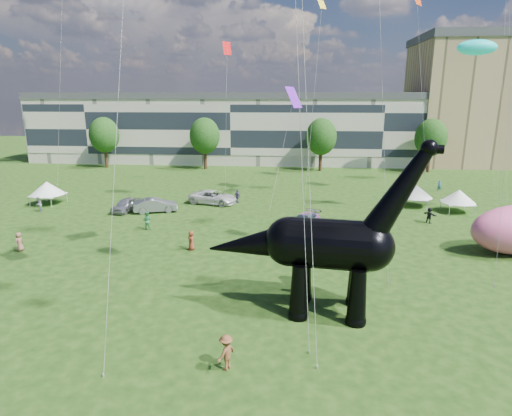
{
  "coord_description": "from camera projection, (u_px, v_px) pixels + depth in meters",
  "views": [
    {
      "loc": [
        3.32,
        -20.56,
        12.57
      ],
      "look_at": [
        0.83,
        8.0,
        5.0
      ],
      "focal_mm": 30.0,
      "sensor_mm": 36.0,
      "label": 1
    }
  ],
  "objects": [
    {
      "name": "gazebo_left",
      "position": [
        47.0,
        188.0,
        50.52
      ],
      "size": [
        4.38,
        4.38,
        2.74
      ],
      "rotation": [
        0.0,
        0.0,
        -0.12
      ],
      "color": "white",
      "rests_on": "ground"
    },
    {
      "name": "car_silver",
      "position": [
        126.0,
        205.0,
        47.73
      ],
      "size": [
        2.53,
        4.6,
        1.48
      ],
      "primitive_type": "imported",
      "rotation": [
        0.0,
        0.0,
        -0.19
      ],
      "color": "#B8B7BC",
      "rests_on": "ground"
    },
    {
      "name": "car_dark",
      "position": [
        304.0,
        220.0,
        41.99
      ],
      "size": [
        3.75,
        4.95,
        1.33
      ],
      "primitive_type": "imported",
      "rotation": [
        0.0,
        0.0,
        -0.47
      ],
      "color": "#595960",
      "rests_on": "ground"
    },
    {
      "name": "tree_far_right",
      "position": [
        431.0,
        135.0,
        70.55
      ],
      "size": [
        5.2,
        5.2,
        9.44
      ],
      "color": "#382314",
      "rests_on": "ground"
    },
    {
      "name": "dinosaur_sculpture",
      "position": [
        320.0,
        246.0,
        24.85
      ],
      "size": [
        13.22,
        4.05,
        10.76
      ],
      "rotation": [
        0.0,
        0.0,
        -0.12
      ],
      "color": "black",
      "rests_on": "ground"
    },
    {
      "name": "tree_mid_right",
      "position": [
        321.0,
        134.0,
        72.06
      ],
      "size": [
        5.2,
        5.2,
        9.44
      ],
      "color": "#382314",
      "rests_on": "ground"
    },
    {
      "name": "apartment_block",
      "position": [
        491.0,
        104.0,
        79.74
      ],
      "size": [
        28.0,
        18.0,
        22.0
      ],
      "primitive_type": "cube",
      "color": "tan",
      "rests_on": "ground"
    },
    {
      "name": "ground",
      "position": [
        228.0,
        334.0,
        23.29
      ],
      "size": [
        220.0,
        220.0,
        0.0
      ],
      "primitive_type": "plane",
      "color": "#16330C",
      "rests_on": "ground"
    },
    {
      "name": "car_white",
      "position": [
        213.0,
        197.0,
        50.99
      ],
      "size": [
        6.16,
        3.89,
        1.58
      ],
      "primitive_type": "imported",
      "rotation": [
        0.0,
        0.0,
        1.33
      ],
      "color": "silver",
      "rests_on": "ground"
    },
    {
      "name": "gazebo_near",
      "position": [
        417.0,
        192.0,
        49.55
      ],
      "size": [
        4.61,
        4.61,
        2.52
      ],
      "rotation": [
        0.0,
        0.0,
        -0.34
      ],
      "color": "silver",
      "rests_on": "ground"
    },
    {
      "name": "gazebo_far",
      "position": [
        459.0,
        196.0,
        47.14
      ],
      "size": [
        3.71,
        3.71,
        2.53
      ],
      "rotation": [
        0.0,
        0.0,
        0.02
      ],
      "color": "white",
      "rests_on": "ground"
    },
    {
      "name": "tree_mid_left",
      "position": [
        205.0,
        133.0,
        73.74
      ],
      "size": [
        5.2,
        5.2,
        9.44
      ],
      "color": "#382314",
      "rests_on": "ground"
    },
    {
      "name": "car_grey",
      "position": [
        156.0,
        205.0,
        47.33
      ],
      "size": [
        5.05,
        3.11,
        1.57
      ],
      "primitive_type": "imported",
      "rotation": [
        0.0,
        0.0,
        1.9
      ],
      "color": "gray",
      "rests_on": "ground"
    },
    {
      "name": "terrace_row",
      "position": [
        235.0,
        131.0,
        82.15
      ],
      "size": [
        78.0,
        11.0,
        12.0
      ],
      "primitive_type": "cube",
      "color": "beige",
      "rests_on": "ground"
    },
    {
      "name": "visitors",
      "position": [
        219.0,
        231.0,
        38.13
      ],
      "size": [
        48.55,
        41.73,
        1.82
      ],
      "color": "teal",
      "rests_on": "ground"
    },
    {
      "name": "tree_far_left",
      "position": [
        104.0,
        132.0,
        75.25
      ],
      "size": [
        5.2,
        5.2,
        9.44
      ],
      "color": "#382314",
      "rests_on": "ground"
    }
  ]
}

